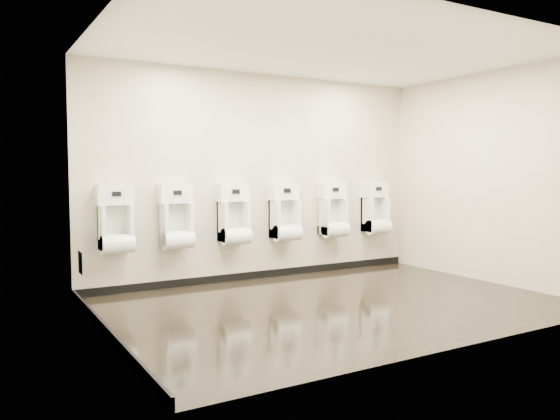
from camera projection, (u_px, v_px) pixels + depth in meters
The scene contains 16 objects.
ground at pixel (336, 304), 6.08m from camera, with size 5.00×3.50×0.00m, color black.
ceiling at pixel (338, 48), 5.88m from camera, with size 5.00×3.50×0.00m, color white.
back_wall at pixel (261, 177), 7.49m from camera, with size 5.00×0.02×2.80m, color beige.
front_wall at pixel (463, 180), 4.47m from camera, with size 5.00×0.02×2.80m, color beige.
left_wall at pixel (103, 180), 4.73m from camera, with size 0.02×3.50×2.80m, color beige.
right_wall at pixel (490, 177), 7.23m from camera, with size 0.02×3.50×2.80m, color beige.
tile_overlay_left at pixel (103, 180), 4.73m from camera, with size 0.01×3.50×2.80m, color silver.
skirting_back at pixel (262, 274), 7.57m from camera, with size 5.00×0.02×0.10m, color black.
skirting_left at pixel (108, 332), 4.83m from camera, with size 0.02×3.50×0.10m, color black.
access_panel at pixel (82, 263), 5.83m from camera, with size 0.04×0.25×0.25m.
urinal_0 at pixel (116, 224), 6.40m from camera, with size 0.42×0.32×0.79m.
urinal_1 at pixel (176, 221), 6.77m from camera, with size 0.42×0.32×0.79m.
urinal_2 at pixel (234, 219), 7.16m from camera, with size 0.42×0.32×0.79m.
urinal_3 at pixel (285, 216), 7.55m from camera, with size 0.42×0.32×0.79m.
urinal_4 at pixel (333, 214), 7.96m from camera, with size 0.42×0.32×0.79m.
urinal_5 at pixel (376, 212), 8.37m from camera, with size 0.42×0.32×0.79m.
Camera 1 is at (-3.54, -4.87, 1.47)m, focal length 35.00 mm.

